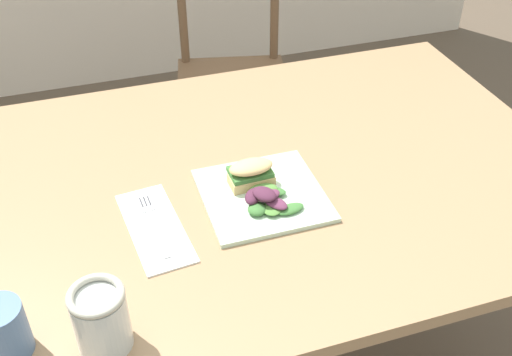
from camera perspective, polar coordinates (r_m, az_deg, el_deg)
dining_table at (r=1.40m, az=1.06°, el=-3.19°), size 1.32×0.92×0.74m
chair_wooden_far at (r=2.31m, az=-2.22°, el=9.36°), size 0.48×0.48×0.87m
plate_lunch at (r=1.26m, az=0.56°, el=-1.60°), size 0.24×0.24×0.01m
sandwich_half_front at (r=1.26m, az=-0.47°, el=0.49°), size 0.09×0.06×0.06m
salad_mixed_greens at (r=1.22m, az=0.94°, el=-1.81°), size 0.12×0.11×0.04m
napkin_folded at (r=1.20m, az=-9.33°, el=-4.52°), size 0.12×0.25×0.00m
fork_on_napkin at (r=1.21m, az=-9.55°, el=-3.88°), size 0.03×0.19×0.00m
mason_jar_iced_tea at (r=0.99m, az=-14.09°, el=-12.74°), size 0.09×0.09×0.12m
cup_extra_side at (r=1.03m, az=-22.34°, el=-12.89°), size 0.07×0.07×0.10m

